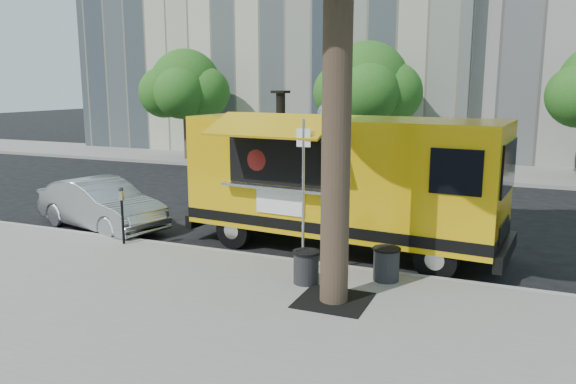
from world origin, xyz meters
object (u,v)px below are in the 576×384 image
far_tree_b (367,83)px  food_truck (341,178)px  sign_post (303,187)px  parking_meter (122,209)px  trash_bin_left (306,266)px  far_tree_a (186,85)px  sedan (101,204)px  trash_bin_right (386,263)px

far_tree_b → food_truck: bearing=-77.7°
sign_post → parking_meter: bearing=177.5°
parking_meter → trash_bin_left: 4.94m
far_tree_a → parking_meter: far_tree_a is taller
far_tree_b → parking_meter: 14.48m
far_tree_b → sedan: bearing=-106.7°
sign_post → trash_bin_right: bearing=3.9°
sign_post → sedan: sign_post is taller
far_tree_b → parking_meter: far_tree_b is taller
far_tree_a → sign_post: 18.14m
far_tree_a → food_truck: bearing=-45.2°
food_truck → far_tree_a: bearing=140.1°
far_tree_b → trash_bin_right: 15.12m
trash_bin_left → trash_bin_right: trash_bin_right is taller
far_tree_b → trash_bin_right: far_tree_b is taller
sign_post → trash_bin_left: size_ratio=4.87×
parking_meter → trash_bin_right: (6.19, -0.09, -0.49)m
sign_post → parking_meter: size_ratio=2.25×
far_tree_a → trash_bin_left: far_tree_a is taller
far_tree_b → trash_bin_left: 15.50m
far_tree_b → sedan: size_ratio=1.36×
far_tree_a → trash_bin_right: bearing=-46.2°
food_truck → parking_meter: bearing=-152.2°
trash_bin_right → sedan: bearing=169.8°
parking_meter → food_truck: size_ratio=0.18×
parking_meter → trash_bin_right: 6.21m
far_tree_a → trash_bin_right: 19.33m
parking_meter → far_tree_a: bearing=117.1°
sign_post → sedan: size_ratio=0.74×
far_tree_a → food_truck: size_ratio=0.71×
food_truck → trash_bin_left: 3.00m
sedan → trash_bin_left: (6.65, -2.16, -0.19)m
food_truck → sedan: 6.55m
far_tree_a → far_tree_b: bearing=2.5°
parking_meter → trash_bin_left: size_ratio=2.17×
food_truck → sign_post: bearing=-87.2°
far_tree_a → trash_bin_right: far_tree_a is taller
far_tree_a → parking_meter: 15.59m
far_tree_b → sign_post: size_ratio=1.83×
far_tree_b → food_truck: size_ratio=0.73×
sedan → far_tree_b: bearing=-1.4°
far_tree_b → trash_bin_left: far_tree_b is taller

